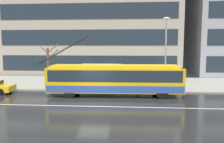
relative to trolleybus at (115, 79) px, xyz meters
name	(u,v)px	position (x,y,z in m)	size (l,w,h in m)	color
ground_plane	(93,102)	(-1.58, -2.69, -1.55)	(160.00, 160.00, 0.00)	#242627
sidewalk_slab	(105,83)	(-1.58, 6.60, -1.48)	(80.00, 10.00, 0.14)	gray
lane_centre_line	(91,106)	(-1.58, -3.89, -1.54)	(72.00, 0.14, 0.01)	silver
trolleybus	(115,79)	(0.00, 0.00, 0.00)	(13.28, 2.94, 5.40)	gold
bus_shelter	(101,70)	(-1.69, 3.59, 0.44)	(4.24, 1.68, 2.46)	gray
pedestrian_at_shelter	(160,73)	(4.52, 3.80, 0.11)	(1.28, 1.28, 1.94)	#4A4A52
pedestrian_approaching_curb	(89,72)	(-3.11, 4.11, 0.12)	(1.09, 1.09, 1.99)	#584447
pedestrian_walking_past	(127,71)	(1.01, 3.50, 0.29)	(1.56, 1.56, 2.07)	#1E3449
pedestrian_waiting_by_pole	(139,75)	(2.29, 2.25, 0.13)	(1.27, 1.27, 1.98)	#5A574B
street_lamp	(166,48)	(4.86, 2.29, 2.80)	(0.60, 0.32, 7.17)	gray
street_tree_bare	(49,64)	(-7.78, 4.45, 0.96)	(1.90, 0.85, 4.68)	brown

